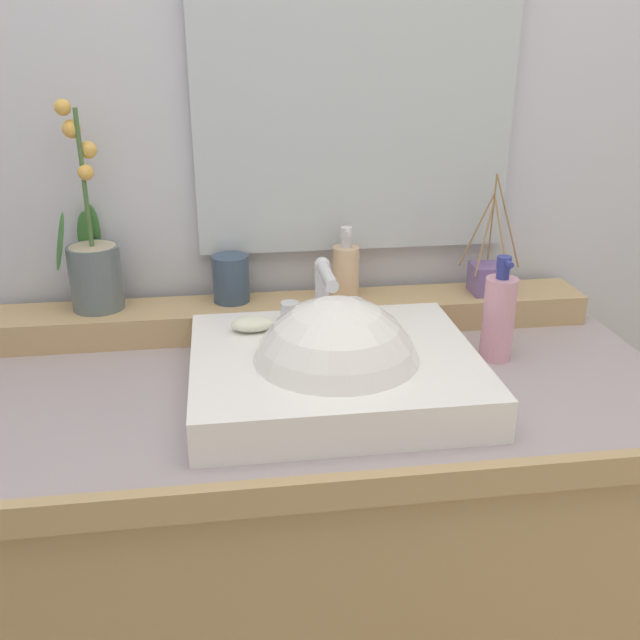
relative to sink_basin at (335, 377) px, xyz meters
The scene contains 11 objects.
wall_back 0.65m from the sink_basin, 93.80° to the left, with size 2.69×0.20×2.70m, color silver.
vanity_cabinet 0.46m from the sink_basin, 117.98° to the left, with size 1.17×0.58×0.85m.
back_ledge 0.27m from the sink_basin, 96.30° to the left, with size 1.10×0.12×0.06m, color tan.
sink_basin is the anchor object (origin of this frame).
soap_bar 0.17m from the sink_basin, 136.23° to the left, with size 0.07×0.04×0.02m, color silver.
potted_plant 0.50m from the sink_basin, 143.66° to the left, with size 0.11×0.11×0.37m.
soap_dispenser 0.30m from the sink_basin, 77.05° to the left, with size 0.05×0.05×0.14m.
tumbler_cup 0.33m from the sink_basin, 117.41° to the left, with size 0.07×0.07×0.09m, color #37495F.
reed_diffuser 0.44m from the sink_basin, 38.17° to the left, with size 0.11×0.09×0.23m.
lotion_bottle 0.31m from the sink_basin, 17.39° to the left, with size 0.05×0.06×0.18m.
mirror 0.53m from the sink_basin, 75.23° to the left, with size 0.59×0.02×0.59m, color silver.
Camera 1 is at (-0.13, -1.04, 1.38)m, focal length 40.23 mm.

